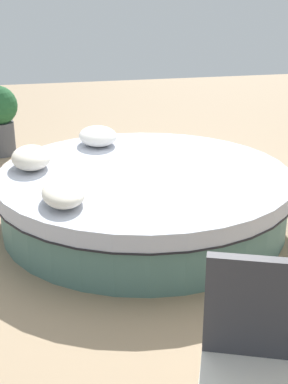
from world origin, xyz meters
The scene contains 6 objects.
ground_plane centered at (0.00, 0.00, 0.00)m, with size 16.00×16.00×0.00m, color #9E8466.
round_bed centered at (0.00, 0.00, 0.27)m, with size 2.69×2.69×0.52m.
throw_pillow_0 centered at (-0.94, -0.28, 0.61)m, with size 0.53×0.40×0.19m, color white.
throw_pillow_1 centered at (-0.33, -0.99, 0.62)m, with size 0.53×0.36×0.20m, color silver.
throw_pillow_2 centered at (0.59, -0.78, 0.60)m, with size 0.55×0.33×0.16m, color silver.
patio_chair centered at (2.67, -0.10, 0.56)m, with size 0.66×0.67×0.98m.
Camera 1 is at (4.42, -1.04, 2.09)m, focal length 49.27 mm.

